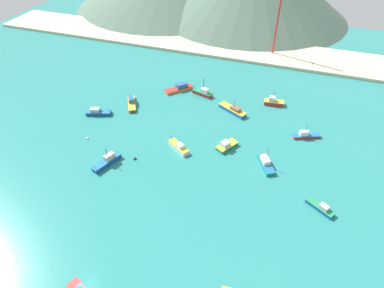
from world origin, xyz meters
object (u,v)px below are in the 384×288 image
Objects in this scene: fishing_boat_7 at (179,147)px; fishing_boat_10 at (227,146)px; fishing_boat_6 at (132,103)px; radio_tower at (278,16)px; buoy_2 at (87,139)px; fishing_boat_9 at (98,112)px; fishing_boat_12 at (107,161)px; fishing_boat_14 at (233,110)px; fishing_boat_3 at (203,93)px; buoy_0 at (135,159)px; fishing_boat_11 at (266,163)px; fishing_boat_5 at (306,135)px; fishing_boat_13 at (274,102)px; fishing_boat_2 at (321,207)px; fishing_boat_8 at (179,88)px.

fishing_boat_7 is 14.36m from fishing_boat_10.
fishing_boat_6 is 0.29× the size of radio_tower.
radio_tower is (16.45, 75.32, 16.48)m from fishing_boat_7.
fishing_boat_7 is 9.52× the size of buoy_2.
fishing_boat_12 reaches higher than fishing_boat_9.
fishing_boat_12 reaches higher than fishing_boat_14.
fishing_boat_3 is 1.10× the size of fishing_boat_10.
fishing_boat_14 reaches higher than buoy_0.
radio_tower is (41.04, 58.18, 16.43)m from fishing_boat_6.
fishing_boat_7 reaches higher than fishing_boat_6.
fishing_boat_6 is 52.79m from fishing_boat_11.
fishing_boat_14 is at bearing 165.89° from fishing_boat_5.
fishing_boat_6 is 50.65m from fishing_boat_13.
fishing_boat_11 is (25.79, 1.38, -0.02)m from fishing_boat_7.
fishing_boat_9 reaches higher than buoy_2.
fishing_boat_2 is 58.08m from fishing_boat_12.
fishing_boat_11 reaches higher than fishing_boat_13.
fishing_boat_6 is at bearing 47.76° from fishing_boat_9.
fishing_boat_10 is at bearing -81.87° from fishing_boat_14.
fishing_boat_12 is at bearing -95.85° from fishing_boat_8.
fishing_boat_6 is (-60.07, -1.23, 0.09)m from fishing_boat_5.
fishing_boat_13 is (23.12, 34.12, 0.20)m from fishing_boat_7.
fishing_boat_9 is 84.96m from radio_tower.
fishing_boat_10 is (-27.81, 15.09, 0.20)m from fishing_boat_2.
fishing_boat_13 reaches higher than buoy_2.
fishing_boat_5 is 60.08m from fishing_boat_6.
fishing_boat_3 reaches higher than fishing_boat_8.
fishing_boat_12 is (-16.85, -12.69, 0.18)m from fishing_boat_7.
fishing_boat_2 is at bearing -78.59° from fishing_boat_5.
fishing_boat_12 is 0.88× the size of fishing_boat_14.
fishing_boat_6 is 22.46m from buoy_2.
buoy_2 is 0.02× the size of radio_tower.
radio_tower is (45.21, 80.23, 17.19)m from buoy_2.
fishing_boat_8 is at bearing 84.15° from fishing_boat_12.
fishing_boat_13 is at bearing 112.32° from fishing_boat_2.
fishing_boat_6 is 1.18× the size of fishing_boat_11.
buoy_0 is 18.66m from buoy_2.
fishing_boat_14 reaches higher than fishing_boat_6.
fishing_boat_5 is at bearing 60.32° from fishing_boat_11.
fishing_boat_5 is 1.11× the size of fishing_boat_7.
fishing_boat_13 is 8.00× the size of buoy_0.
fishing_boat_9 reaches higher than fishing_boat_2.
fishing_boat_12 is at bearing -107.62° from fishing_boat_3.
fishing_boat_5 is at bearing 27.39° from fishing_boat_7.
fishing_boat_9 is at bearing 127.55° from fishing_boat_12.
buoy_0 is at bearing -164.90° from fishing_boat_11.
fishing_boat_11 is 0.88× the size of fishing_boat_12.
fishing_boat_12 is at bearing -110.72° from radio_tower.
buoy_0 is at bearing -60.99° from fishing_boat_6.
fishing_boat_7 is at bearing -176.94° from fishing_boat_11.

